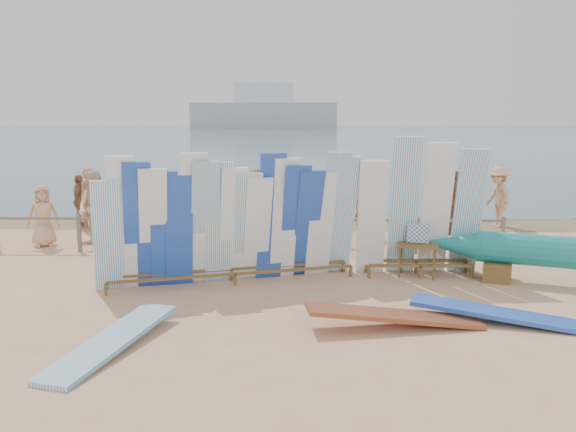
{
  "coord_description": "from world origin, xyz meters",
  "views": [
    {
      "loc": [
        1.42,
        -11.1,
        3.14
      ],
      "look_at": [
        1.01,
        2.3,
        1.0
      ],
      "focal_mm": 38.0,
      "sensor_mm": 36.0,
      "label": 1
    }
  ],
  "objects_px": {
    "side_surfboard_rack": "(421,213)",
    "flat_board_e": "(112,349)",
    "beachgoer_3": "(244,202)",
    "main_surfboard_rack": "(233,225)",
    "beachgoer_5": "(255,198)",
    "beachgoer_8": "(468,210)",
    "beachgoer_extra_1": "(79,201)",
    "beachgoer_1": "(91,200)",
    "beachgoer_9": "(498,197)",
    "flat_board_d": "(498,323)",
    "beach_chair_right": "(334,237)",
    "beachgoer_2": "(95,209)",
    "beach_chair_left": "(293,238)",
    "beachgoer_10": "(453,203)",
    "flat_board_c": "(394,328)",
    "beachgoer_11": "(154,197)",
    "beachgoer_0": "(43,216)",
    "beachgoer_7": "(367,205)",
    "vendor_table": "(417,259)",
    "stroller": "(306,228)"
  },
  "relations": [
    {
      "from": "beachgoer_3",
      "to": "beachgoer_8",
      "type": "distance_m",
      "value": 5.9
    },
    {
      "from": "side_surfboard_rack",
      "to": "beachgoer_9",
      "type": "height_order",
      "value": "side_surfboard_rack"
    },
    {
      "from": "beachgoer_0",
      "to": "beachgoer_10",
      "type": "height_order",
      "value": "beachgoer_10"
    },
    {
      "from": "flat_board_c",
      "to": "beachgoer_0",
      "type": "relative_size",
      "value": 1.75
    },
    {
      "from": "beach_chair_left",
      "to": "beachgoer_7",
      "type": "bearing_deg",
      "value": 49.45
    },
    {
      "from": "beachgoer_8",
      "to": "beach_chair_right",
      "type": "bearing_deg",
      "value": 121.98
    },
    {
      "from": "flat_board_d",
      "to": "beachgoer_2",
      "type": "xyz_separation_m",
      "value": [
        -8.24,
        5.49,
        0.95
      ]
    },
    {
      "from": "main_surfboard_rack",
      "to": "beachgoer_5",
      "type": "distance_m",
      "value": 6.05
    },
    {
      "from": "beachgoer_2",
      "to": "beachgoer_1",
      "type": "distance_m",
      "value": 2.24
    },
    {
      "from": "flat_board_e",
      "to": "beachgoer_3",
      "type": "xyz_separation_m",
      "value": [
        1.0,
        8.2,
        0.94
      ]
    },
    {
      "from": "beachgoer_9",
      "to": "beachgoer_11",
      "type": "distance_m",
      "value": 10.15
    },
    {
      "from": "beach_chair_right",
      "to": "beachgoer_11",
      "type": "height_order",
      "value": "beachgoer_11"
    },
    {
      "from": "beachgoer_7",
      "to": "beachgoer_9",
      "type": "xyz_separation_m",
      "value": [
        4.01,
        1.86,
        0.01
      ]
    },
    {
      "from": "beach_chair_left",
      "to": "beachgoer_10",
      "type": "distance_m",
      "value": 4.76
    },
    {
      "from": "vendor_table",
      "to": "stroller",
      "type": "xyz_separation_m",
      "value": [
        -2.25,
        3.31,
        0.02
      ]
    },
    {
      "from": "beach_chair_right",
      "to": "beachgoer_2",
      "type": "xyz_separation_m",
      "value": [
        -5.91,
        -0.06,
        0.68
      ]
    },
    {
      "from": "vendor_table",
      "to": "beachgoer_10",
      "type": "distance_m",
      "value": 4.93
    },
    {
      "from": "beachgoer_5",
      "to": "beachgoer_1",
      "type": "height_order",
      "value": "beachgoer_1"
    },
    {
      "from": "flat_board_c",
      "to": "beachgoer_11",
      "type": "xyz_separation_m",
      "value": [
        -5.9,
        8.98,
        0.85
      ]
    },
    {
      "from": "side_surfboard_rack",
      "to": "flat_board_e",
      "type": "distance_m",
      "value": 6.6
    },
    {
      "from": "stroller",
      "to": "beachgoer_7",
      "type": "height_order",
      "value": "beachgoer_7"
    },
    {
      "from": "beachgoer_2",
      "to": "beachgoer_11",
      "type": "height_order",
      "value": "beachgoer_2"
    },
    {
      "from": "stroller",
      "to": "beachgoer_10",
      "type": "xyz_separation_m",
      "value": [
        4.02,
        1.27,
        0.5
      ]
    },
    {
      "from": "beach_chair_right",
      "to": "beach_chair_left",
      "type": "bearing_deg",
      "value": 143.97
    },
    {
      "from": "flat_board_d",
      "to": "beachgoer_8",
      "type": "height_order",
      "value": "beachgoer_8"
    },
    {
      "from": "vendor_table",
      "to": "beach_chair_left",
      "type": "bearing_deg",
      "value": 147.92
    },
    {
      "from": "side_surfboard_rack",
      "to": "beach_chair_right",
      "type": "relative_size",
      "value": 3.09
    },
    {
      "from": "beachgoer_9",
      "to": "beachgoer_1",
      "type": "bearing_deg",
      "value": -94.49
    },
    {
      "from": "vendor_table",
      "to": "beachgoer_2",
      "type": "bearing_deg",
      "value": 174.55
    },
    {
      "from": "beachgoer_2",
      "to": "beach_chair_right",
      "type": "bearing_deg",
      "value": 27.35
    },
    {
      "from": "beachgoer_extra_1",
      "to": "beachgoer_1",
      "type": "xyz_separation_m",
      "value": [
        0.62,
        -0.76,
        0.13
      ]
    },
    {
      "from": "beachgoer_9",
      "to": "beachgoer_8",
      "type": "height_order",
      "value": "beachgoer_9"
    },
    {
      "from": "flat_board_e",
      "to": "beachgoer_8",
      "type": "relative_size",
      "value": 1.74
    },
    {
      "from": "beach_chair_right",
      "to": "beachgoer_extra_1",
      "type": "xyz_separation_m",
      "value": [
        -7.37,
        2.78,
        0.5
      ]
    },
    {
      "from": "beachgoer_9",
      "to": "beachgoer_0",
      "type": "bearing_deg",
      "value": -85.2
    },
    {
      "from": "beachgoer_2",
      "to": "beachgoer_0",
      "type": "distance_m",
      "value": 1.32
    },
    {
      "from": "flat_board_d",
      "to": "beachgoer_5",
      "type": "distance_m",
      "value": 9.43
    },
    {
      "from": "beachgoer_3",
      "to": "beachgoer_9",
      "type": "distance_m",
      "value": 7.47
    },
    {
      "from": "beach_chair_right",
      "to": "flat_board_c",
      "type": "bearing_deg",
      "value": -122.6
    },
    {
      "from": "main_surfboard_rack",
      "to": "beachgoer_extra_1",
      "type": "height_order",
      "value": "main_surfboard_rack"
    },
    {
      "from": "beachgoer_9",
      "to": "beachgoer_8",
      "type": "bearing_deg",
      "value": -44.66
    },
    {
      "from": "beachgoer_10",
      "to": "vendor_table",
      "type": "bearing_deg",
      "value": 174.04
    },
    {
      "from": "flat_board_d",
      "to": "beachgoer_11",
      "type": "height_order",
      "value": "beachgoer_11"
    },
    {
      "from": "side_surfboard_rack",
      "to": "flat_board_e",
      "type": "xyz_separation_m",
      "value": [
        -4.97,
        -4.16,
        -1.28
      ]
    },
    {
      "from": "vendor_table",
      "to": "beachgoer_extra_1",
      "type": "bearing_deg",
      "value": 162.61
    },
    {
      "from": "main_surfboard_rack",
      "to": "flat_board_d",
      "type": "distance_m",
      "value": 5.05
    },
    {
      "from": "side_surfboard_rack",
      "to": "beachgoer_extra_1",
      "type": "height_order",
      "value": "side_surfboard_rack"
    },
    {
      "from": "beachgoer_8",
      "to": "flat_board_e",
      "type": "bearing_deg",
      "value": 153.46
    },
    {
      "from": "beach_chair_right",
      "to": "side_surfboard_rack",
      "type": "bearing_deg",
      "value": -97.96
    },
    {
      "from": "beachgoer_2",
      "to": "beachgoer_10",
      "type": "xyz_separation_m",
      "value": [
        9.22,
        1.86,
        -0.06
      ]
    }
  ]
}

